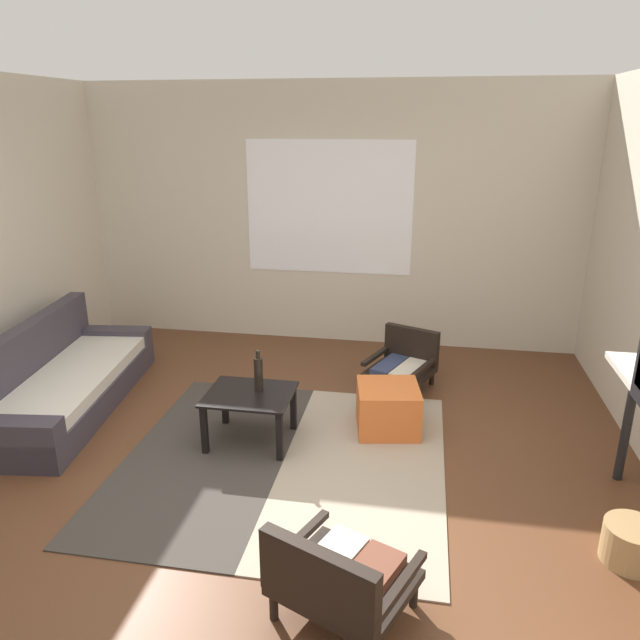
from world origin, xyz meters
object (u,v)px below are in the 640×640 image
coffee_table (250,402)px  armchair_striped_foreground (338,578)px  couch (61,383)px  armchair_by_window (403,362)px  wicker_basket (632,544)px  ottoman_orange (388,409)px  glass_bottle (259,373)px

coffee_table → armchair_striped_foreground: armchair_striped_foreground is taller
couch → armchair_by_window: (2.82, 0.94, 0.01)m
armchair_striped_foreground → couch: bearing=144.7°
coffee_table → wicker_basket: coffee_table is taller
armchair_striped_foreground → ottoman_orange: bearing=86.7°
coffee_table → armchair_by_window: 1.64m
armchair_striped_foreground → ottoman_orange: armchair_striped_foreground is taller
coffee_table → wicker_basket: (2.42, -0.89, -0.21)m
coffee_table → armchair_striped_foreground: size_ratio=0.82×
couch → armchair_striped_foreground: size_ratio=2.75×
armchair_by_window → glass_bottle: bearing=-131.6°
coffee_table → armchair_striped_foreground: (0.89, -1.58, -0.07)m
coffee_table → armchair_striped_foreground: bearing=-60.6°
ottoman_orange → glass_bottle: (-0.95, -0.29, 0.35)m
armchair_by_window → glass_bottle: 1.58m
armchair_striped_foreground → glass_bottle: 1.86m
coffee_table → ottoman_orange: coffee_table is taller
couch → armchair_by_window: size_ratio=3.09×
armchair_by_window → glass_bottle: size_ratio=2.17×
coffee_table → wicker_basket: 2.59m
armchair_striped_foreground → ottoman_orange: (0.11, 1.94, -0.07)m
couch → ottoman_orange: (2.74, 0.08, -0.04)m
armchair_striped_foreground → wicker_basket: 1.69m
coffee_table → ottoman_orange: 1.07m
armchair_by_window → ottoman_orange: (-0.08, -0.86, -0.04)m
armchair_striped_foreground → coffee_table: bearing=119.4°
armchair_striped_foreground → wicker_basket: (1.53, 0.69, -0.14)m
ottoman_orange → wicker_basket: ottoman_orange is taller
couch → ottoman_orange: 2.74m
coffee_table → armchair_by_window: (1.09, 1.22, -0.10)m
coffee_table → armchair_striped_foreground: 1.82m
wicker_basket → ottoman_orange: bearing=138.8°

